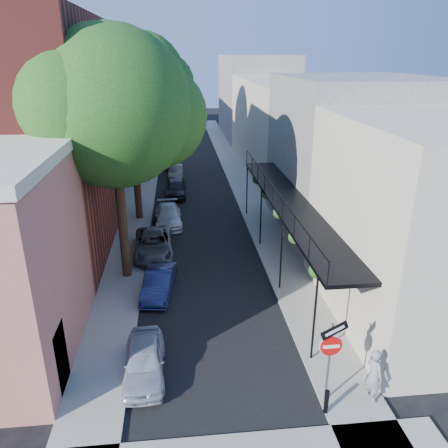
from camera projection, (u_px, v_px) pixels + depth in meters
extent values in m
plane|color=black|center=(228.00, 437.00, 12.38)|extent=(160.00, 160.00, 0.00)
cube|color=black|center=(191.00, 172.00, 40.16)|extent=(6.00, 64.00, 0.01)
cube|color=gray|center=(147.00, 172.00, 39.75)|extent=(2.00, 64.00, 0.12)
cube|color=gray|center=(234.00, 170.00, 40.53)|extent=(2.00, 64.00, 0.12)
cube|color=beige|center=(60.00, 358.00, 13.77)|extent=(0.10, 1.20, 2.20)
cube|color=maroon|center=(2.00, 141.00, 22.19)|extent=(10.00, 12.00, 12.00)
cube|color=gray|center=(98.00, 99.00, 21.94)|extent=(0.06, 7.00, 4.00)
cube|color=gray|center=(76.00, 131.00, 33.94)|extent=(8.00, 12.00, 9.00)
cube|color=beige|center=(103.00, 105.00, 46.73)|extent=(8.00, 16.00, 10.00)
cube|color=#BB6E60|center=(119.00, 101.00, 60.06)|extent=(8.00, 12.00, 8.00)
cube|color=beige|center=(443.00, 224.00, 16.89)|extent=(8.00, 9.00, 8.00)
cube|color=gray|center=(352.00, 157.00, 25.51)|extent=(8.00, 10.00, 9.00)
cube|color=beige|center=(289.00, 126.00, 39.58)|extent=(8.00, 20.00, 8.00)
cube|color=gray|center=(256.00, 97.00, 55.89)|extent=(8.00, 16.00, 10.00)
cube|color=black|center=(292.00, 203.00, 20.77)|extent=(2.00, 16.00, 0.15)
cube|color=black|center=(273.00, 186.00, 20.36)|extent=(0.05, 16.00, 0.05)
cylinder|color=black|center=(315.00, 317.00, 14.82)|extent=(0.08, 0.08, 3.40)
cylinder|color=black|center=(247.00, 189.00, 28.71)|extent=(0.08, 0.08, 3.40)
sphere|color=#194313|center=(317.00, 270.00, 15.32)|extent=(0.60, 0.60, 0.60)
sphere|color=#194313|center=(279.00, 213.00, 20.88)|extent=(0.60, 0.60, 0.60)
sphere|color=#194313|center=(257.00, 179.00, 26.44)|extent=(0.60, 0.60, 0.60)
cylinder|color=#595B60|center=(329.00, 365.00, 13.08)|extent=(0.07, 0.07, 2.90)
cylinder|color=red|center=(331.00, 346.00, 12.79)|extent=(0.66, 0.04, 0.66)
cube|color=white|center=(331.00, 347.00, 12.76)|extent=(0.50, 0.02, 0.10)
cylinder|color=white|center=(331.00, 346.00, 12.81)|extent=(0.70, 0.02, 0.70)
cube|color=black|center=(335.00, 330.00, 12.59)|extent=(0.89, 0.15, 0.58)
cube|color=white|center=(335.00, 331.00, 12.56)|extent=(0.60, 0.10, 0.31)
cylinder|color=black|center=(326.00, 402.00, 12.94)|extent=(0.14, 0.14, 0.80)
cylinder|color=black|center=(121.00, 209.00, 20.00)|extent=(0.44, 0.44, 7.00)
sphere|color=#194313|center=(112.00, 108.00, 18.35)|extent=(6.80, 6.80, 6.80)
sphere|color=#194313|center=(155.00, 116.00, 19.64)|extent=(4.76, 4.76, 4.76)
cylinder|color=black|center=(136.00, 173.00, 27.53)|extent=(0.44, 0.44, 6.30)
sphere|color=#194313|center=(131.00, 107.00, 26.06)|extent=(6.00, 6.00, 6.00)
sphere|color=#194313|center=(158.00, 113.00, 27.22)|extent=(4.20, 4.20, 4.20)
cylinder|color=black|center=(145.00, 138.00, 35.68)|extent=(0.44, 0.44, 7.35)
sphere|color=#194313|center=(141.00, 78.00, 33.96)|extent=(7.00, 7.00, 7.00)
sphere|color=#194313|center=(164.00, 83.00, 35.28)|extent=(4.90, 4.90, 4.90)
imported|color=#ACB1BE|center=(144.00, 360.00, 14.59)|extent=(1.45, 3.40, 1.15)
imported|color=#161E45|center=(159.00, 283.00, 19.57)|extent=(1.62, 3.51, 1.11)
imported|color=#55585C|center=(154.00, 244.00, 23.39)|extent=(2.20, 4.46, 1.22)
imported|color=silver|center=(168.00, 216.00, 27.60)|extent=(1.79, 4.02, 1.15)
imported|color=black|center=(176.00, 188.00, 33.01)|extent=(1.56, 3.81, 1.29)
imported|color=#625D53|center=(176.00, 172.00, 37.74)|extent=(1.23, 3.47, 1.14)
imported|color=gray|center=(168.00, 161.00, 41.75)|extent=(2.25, 4.24, 1.13)
imported|color=gray|center=(374.00, 375.00, 13.28)|extent=(0.59, 0.75, 1.81)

